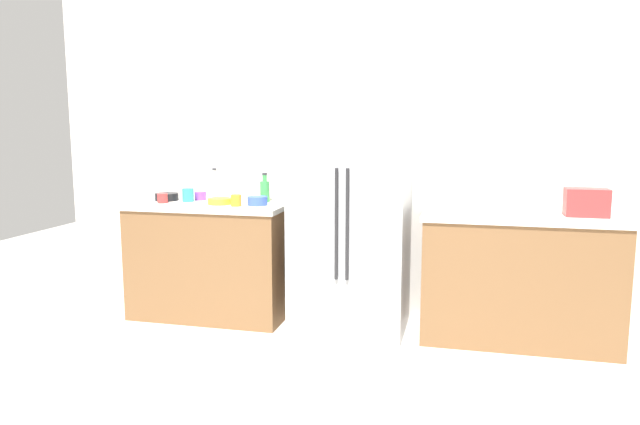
{
  "coord_description": "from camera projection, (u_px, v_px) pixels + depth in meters",
  "views": [
    {
      "loc": [
        0.86,
        -3.01,
        1.55
      ],
      "look_at": [
        0.01,
        0.4,
        1.03
      ],
      "focal_mm": 33.24,
      "sensor_mm": 36.0,
      "label": 1
    }
  ],
  "objects": [
    {
      "name": "bowl_a",
      "position": [
        257.0,
        201.0,
        4.6
      ],
      "size": [
        0.16,
        0.16,
        0.07
      ],
      "primitive_type": "cylinder",
      "color": "blue",
      "rests_on": "counter_left"
    },
    {
      "name": "rice_cooker",
      "position": [
        521.0,
        191.0,
        4.21
      ],
      "size": [
        0.23,
        0.23,
        0.32
      ],
      "color": "silver",
      "rests_on": "counter_right"
    },
    {
      "name": "cup_d",
      "position": [
        236.0,
        200.0,
        4.54
      ],
      "size": [
        0.08,
        0.08,
        0.09
      ],
      "primitive_type": "cylinder",
      "color": "orange",
      "rests_on": "counter_left"
    },
    {
      "name": "bottle_a",
      "position": [
        265.0,
        190.0,
        4.79
      ],
      "size": [
        0.08,
        0.08,
        0.24
      ],
      "color": "green",
      "rests_on": "counter_left"
    },
    {
      "name": "cup_a",
      "position": [
        200.0,
        196.0,
        4.92
      ],
      "size": [
        0.1,
        0.1,
        0.07
      ],
      "primitive_type": "cylinder",
      "color": "purple",
      "rests_on": "counter_left"
    },
    {
      "name": "ground_plane",
      "position": [
        300.0,
        403.0,
        3.32
      ],
      "size": [
        10.42,
        10.42,
        0.0
      ],
      "primitive_type": "plane",
      "color": "beige"
    },
    {
      "name": "kitchen_back_panel",
      "position": [
        357.0,
        149.0,
        4.76
      ],
      "size": [
        5.21,
        0.1,
        2.71
      ],
      "primitive_type": "cube",
      "color": "silver",
      "rests_on": "ground_plane"
    },
    {
      "name": "bowl_b",
      "position": [
        220.0,
        201.0,
        4.66
      ],
      "size": [
        0.19,
        0.19,
        0.05
      ],
      "primitive_type": "cylinder",
      "color": "yellow",
      "rests_on": "counter_left"
    },
    {
      "name": "refrigerator",
      "position": [
        351.0,
        217.0,
        4.42
      ],
      "size": [
        0.83,
        0.71,
        1.73
      ],
      "color": "#B2B5BA",
      "rests_on": "ground_plane"
    },
    {
      "name": "counter_right",
      "position": [
        519.0,
        277.0,
        4.24
      ],
      "size": [
        1.37,
        0.64,
        0.93
      ],
      "color": "brown",
      "rests_on": "ground_plane"
    },
    {
      "name": "bowl_c",
      "position": [
        167.0,
        197.0,
        4.9
      ],
      "size": [
        0.19,
        0.19,
        0.06
      ],
      "primitive_type": "cylinder",
      "color": "black",
      "rests_on": "counter_left"
    },
    {
      "name": "cup_c",
      "position": [
        162.0,
        198.0,
        4.73
      ],
      "size": [
        0.08,
        0.08,
        0.08
      ],
      "primitive_type": "cylinder",
      "color": "red",
      "rests_on": "counter_left"
    },
    {
      "name": "counter_left",
      "position": [
        211.0,
        259.0,
        4.81
      ],
      "size": [
        1.27,
        0.64,
        0.93
      ],
      "color": "brown",
      "rests_on": "ground_plane"
    },
    {
      "name": "bottle_b",
      "position": [
        215.0,
        188.0,
        4.79
      ],
      "size": [
        0.07,
        0.07,
        0.27
      ],
      "color": "white",
      "rests_on": "counter_left"
    },
    {
      "name": "toaster",
      "position": [
        586.0,
        202.0,
        4.03
      ],
      "size": [
        0.28,
        0.17,
        0.19
      ],
      "primitive_type": "cube",
      "color": "red",
      "rests_on": "counter_right"
    },
    {
      "name": "cup_b",
      "position": [
        188.0,
        195.0,
        4.81
      ],
      "size": [
        0.09,
        0.09,
        0.11
      ],
      "primitive_type": "cylinder",
      "color": "teal",
      "rests_on": "counter_left"
    }
  ]
}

